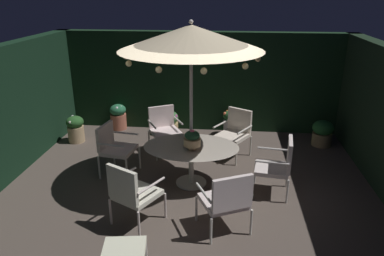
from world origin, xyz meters
name	(u,v)px	position (x,y,z in m)	size (l,w,h in m)	color
ground_plane	(188,189)	(0.00, 0.00, -0.01)	(7.13, 6.50, 0.02)	#51453D
hedge_backdrop_rear	(202,82)	(0.00, 3.10, 1.20)	(7.13, 0.30, 2.40)	black
patio_dining_table	(191,152)	(0.03, 0.21, 0.62)	(1.69, 1.23, 0.74)	beige
patio_umbrella	(191,38)	(0.03, 0.21, 2.60)	(2.35, 2.35, 2.88)	silver
centerpiece_planter	(192,139)	(0.06, 0.05, 0.94)	(0.30, 0.30, 0.37)	tan
patio_chair_north	(279,163)	(1.53, 0.01, 0.58)	(0.67, 0.66, 1.02)	beige
patio_chair_northeast	(235,130)	(0.81, 1.51, 0.57)	(0.83, 0.84, 0.99)	beige
patio_chair_east	(164,126)	(-0.69, 1.54, 0.59)	(0.81, 0.79, 0.99)	beige
patio_chair_southeast	(114,145)	(-1.46, 0.47, 0.58)	(0.68, 0.72, 0.97)	beige
patio_chair_south	(132,191)	(-0.70, -1.12, 0.57)	(0.82, 0.83, 1.02)	beige
patio_chair_southwest	(227,199)	(0.68, -1.16, 0.56)	(0.85, 0.83, 0.99)	silver
ottoman_footrest	(124,252)	(-0.56, -2.10, 0.31)	(0.59, 0.55, 0.36)	beige
potted_plant_front_corner	(76,128)	(-2.82, 1.88, 0.32)	(0.39, 0.39, 0.62)	tan
potted_plant_left_far	(322,132)	(2.79, 2.24, 0.31)	(0.47, 0.47, 0.59)	#89744F
potted_plant_right_far	(169,122)	(-0.77, 2.59, 0.30)	(0.48, 0.48, 0.58)	tan
potted_plant_back_right	(230,122)	(0.72, 2.67, 0.33)	(0.36, 0.36, 0.61)	silver
potted_plant_right_near	(118,116)	(-2.09, 2.80, 0.33)	(0.40, 0.40, 0.64)	#B0624B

